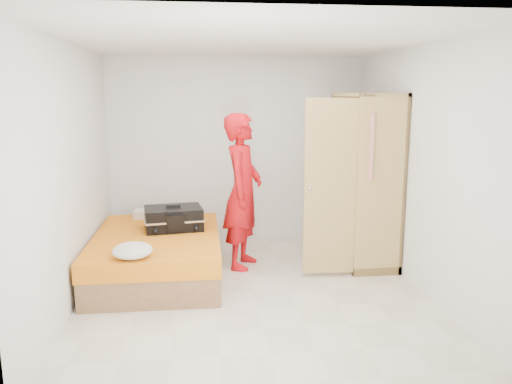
{
  "coord_description": "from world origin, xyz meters",
  "views": [
    {
      "loc": [
        -0.52,
        -5.04,
        2.07
      ],
      "look_at": [
        0.09,
        0.46,
        1.0
      ],
      "focal_mm": 35.0,
      "sensor_mm": 36.0,
      "label": 1
    }
  ],
  "objects": [
    {
      "name": "round_cushion",
      "position": [
        -1.21,
        -0.24,
        0.57
      ],
      "size": [
        0.39,
        0.39,
        0.15
      ],
      "primitive_type": "ellipsoid",
      "color": "white",
      "rests_on": "bed"
    },
    {
      "name": "pillow",
      "position": [
        -1.16,
        1.46,
        0.55
      ],
      "size": [
        0.5,
        0.26,
        0.09
      ],
      "primitive_type": "cube",
      "rotation": [
        0.0,
        0.0,
        -0.01
      ],
      "color": "white",
      "rests_on": "bed"
    },
    {
      "name": "room",
      "position": [
        0.0,
        0.0,
        1.3
      ],
      "size": [
        4.0,
        4.02,
        2.6
      ],
      "color": "beige",
      "rests_on": "ground"
    },
    {
      "name": "wardrobe",
      "position": [
        1.45,
        0.86,
        1.0
      ],
      "size": [
        1.17,
        1.2,
        2.1
      ],
      "color": "tan",
      "rests_on": "ground"
    },
    {
      "name": "bed",
      "position": [
        -1.05,
        0.61,
        0.25
      ],
      "size": [
        1.42,
        2.02,
        0.5
      ],
      "color": "olive",
      "rests_on": "ground"
    },
    {
      "name": "person",
      "position": [
        -0.03,
        0.84,
        0.94
      ],
      "size": [
        0.65,
        0.79,
        1.87
      ],
      "primitive_type": "imported",
      "rotation": [
        0.0,
        0.0,
        1.23
      ],
      "color": "red",
      "rests_on": "ground"
    },
    {
      "name": "suitcase",
      "position": [
        -0.86,
        0.82,
        0.63
      ],
      "size": [
        0.75,
        0.6,
        0.29
      ],
      "rotation": [
        0.0,
        0.0,
        0.15
      ],
      "color": "black",
      "rests_on": "bed"
    }
  ]
}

